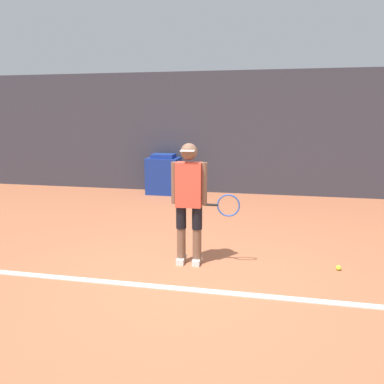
{
  "coord_description": "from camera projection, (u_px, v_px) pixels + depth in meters",
  "views": [
    {
      "loc": [
        0.91,
        -4.32,
        2.02
      ],
      "look_at": [
        -0.09,
        0.65,
        0.97
      ],
      "focal_mm": 35.0,
      "sensor_mm": 36.0,
      "label": 1
    }
  ],
  "objects": [
    {
      "name": "ground_plane",
      "position": [
        189.0,
        277.0,
        4.73
      ],
      "size": [
        24.0,
        24.0,
        0.0
      ],
      "primitive_type": "plane",
      "color": "#B76642"
    },
    {
      "name": "back_wall",
      "position": [
        232.0,
        133.0,
        9.56
      ],
      "size": [
        24.0,
        0.1,
        3.09
      ],
      "color": "#383842",
      "rests_on": "ground_plane"
    },
    {
      "name": "court_baseline",
      "position": [
        183.0,
        289.0,
        4.4
      ],
      "size": [
        21.6,
        0.1,
        0.01
      ],
      "color": "white",
      "rests_on": "ground_plane"
    },
    {
      "name": "tennis_player",
      "position": [
        190.0,
        198.0,
        5.0
      ],
      "size": [
        0.92,
        0.29,
        1.66
      ],
      "rotation": [
        0.0,
        0.0,
        0.03
      ],
      "color": "brown",
      "rests_on": "ground_plane"
    },
    {
      "name": "tennis_ball",
      "position": [
        339.0,
        268.0,
        4.94
      ],
      "size": [
        0.07,
        0.07,
        0.07
      ],
      "color": "#D1E533",
      "rests_on": "ground_plane"
    },
    {
      "name": "covered_chair",
      "position": [
        164.0,
        175.0,
        9.7
      ],
      "size": [
        0.82,
        0.65,
        1.03
      ],
      "color": "navy",
      "rests_on": "ground_plane"
    }
  ]
}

